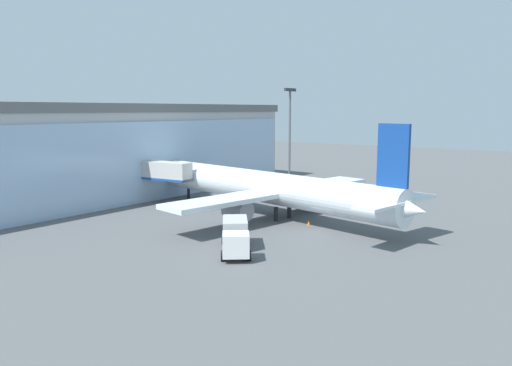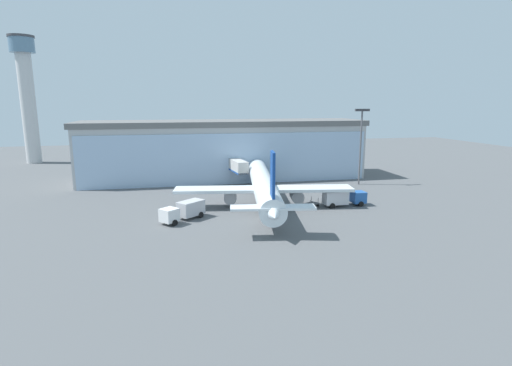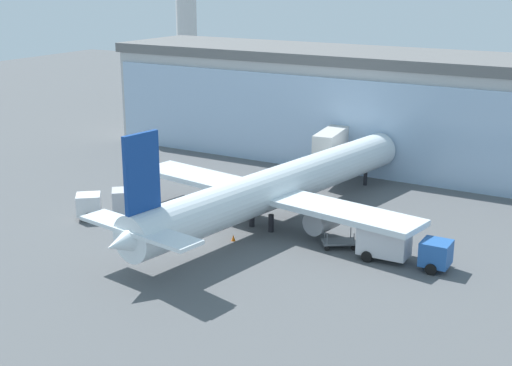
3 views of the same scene
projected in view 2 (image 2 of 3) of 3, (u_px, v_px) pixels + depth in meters
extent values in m
plane|color=#545659|center=(260.00, 220.00, 59.88)|extent=(240.00, 240.00, 0.00)
cube|color=#B1B1B1|center=(225.00, 152.00, 91.60)|extent=(63.09, 15.58, 12.08)
cube|color=#A4BFDD|center=(229.00, 159.00, 84.77)|extent=(61.52, 1.68, 10.87)
cube|color=slate|center=(224.00, 123.00, 90.27)|extent=(64.35, 15.89, 1.20)
cube|color=beige|center=(235.00, 164.00, 84.24)|extent=(3.53, 11.92, 2.40)
cube|color=#194799|center=(235.00, 169.00, 84.45)|extent=(3.57, 11.92, 0.30)
cylinder|color=#4C4C51|center=(229.00, 174.00, 88.86)|extent=(0.70, 0.70, 3.23)
cylinder|color=silver|center=(29.00, 109.00, 113.16)|extent=(4.03, 4.03, 30.73)
cylinder|color=slate|center=(22.00, 45.00, 109.70)|extent=(6.46, 6.46, 4.00)
cylinder|color=#3F3F44|center=(21.00, 36.00, 109.24)|extent=(6.79, 6.79, 0.60)
cylinder|color=#59595E|center=(360.00, 148.00, 84.21)|extent=(0.36, 0.36, 15.48)
cube|color=#333338|center=(362.00, 110.00, 82.62)|extent=(3.20, 0.40, 0.50)
cylinder|color=white|center=(263.00, 185.00, 68.36)|extent=(9.95, 36.42, 3.70)
cone|color=white|center=(257.00, 168.00, 86.13)|extent=(4.17, 3.60, 3.70)
cone|color=white|center=(274.00, 214.00, 50.59)|extent=(3.98, 4.52, 3.33)
cube|color=white|center=(264.00, 189.00, 66.66)|extent=(29.96, 9.29, 0.50)
cube|color=white|center=(273.00, 207.00, 51.46)|extent=(11.25, 4.27, 0.30)
cube|color=navy|center=(273.00, 174.00, 51.10)|extent=(0.91, 3.21, 5.89)
cylinder|color=gray|center=(230.00, 197.00, 67.11)|extent=(2.62, 3.52, 2.10)
cylinder|color=gray|center=(297.00, 196.00, 67.72)|extent=(2.62, 3.52, 2.10)
cylinder|color=black|center=(258.00, 204.00, 66.07)|extent=(0.50, 0.50, 1.60)
cylinder|color=black|center=(271.00, 204.00, 66.19)|extent=(0.50, 0.50, 1.60)
cylinder|color=black|center=(258.00, 182.00, 83.72)|extent=(0.40, 0.40, 1.60)
cube|color=silver|center=(169.00, 215.00, 57.39)|extent=(3.09, 3.09, 1.90)
cube|color=#B2B2B7|center=(191.00, 208.00, 60.62)|extent=(4.49, 4.23, 2.20)
cylinder|color=black|center=(175.00, 223.00, 56.92)|extent=(0.89, 0.80, 0.90)
cylinder|color=black|center=(165.00, 220.00, 58.24)|extent=(0.89, 0.80, 0.90)
cylinder|color=black|center=(201.00, 215.00, 60.95)|extent=(0.89, 0.80, 0.90)
cylinder|color=black|center=(191.00, 212.00, 62.27)|extent=(0.89, 0.80, 0.90)
cube|color=#2659A5|center=(358.00, 197.00, 68.25)|extent=(2.20, 2.20, 1.90)
cube|color=silver|center=(335.00, 197.00, 67.28)|extent=(4.00, 2.20, 2.20)
cylinder|color=black|center=(355.00, 201.00, 69.49)|extent=(0.90, 0.30, 0.90)
cylinder|color=black|center=(361.00, 204.00, 67.39)|extent=(0.90, 0.30, 0.90)
cylinder|color=black|center=(327.00, 203.00, 68.33)|extent=(0.90, 0.30, 0.90)
cylinder|color=black|center=(332.00, 206.00, 66.23)|extent=(0.90, 0.30, 0.90)
cube|color=slate|center=(311.00, 204.00, 67.20)|extent=(3.22, 2.86, 0.16)
cylinder|color=black|center=(310.00, 208.00, 65.98)|extent=(0.44, 0.34, 0.44)
cylinder|color=slate|center=(310.00, 203.00, 65.82)|extent=(0.08, 0.08, 0.90)
cylinder|color=black|center=(303.00, 206.00, 66.97)|extent=(0.44, 0.34, 0.44)
cylinder|color=slate|center=(303.00, 201.00, 66.80)|extent=(0.08, 0.08, 0.90)
cylinder|color=black|center=(318.00, 205.00, 67.56)|extent=(0.44, 0.34, 0.44)
cylinder|color=slate|center=(318.00, 200.00, 67.39)|extent=(0.08, 0.08, 0.90)
cylinder|color=black|center=(311.00, 204.00, 68.54)|extent=(0.44, 0.34, 0.44)
cylinder|color=slate|center=(311.00, 199.00, 68.38)|extent=(0.08, 0.08, 0.90)
cone|color=orange|center=(266.00, 213.00, 62.46)|extent=(0.36, 0.36, 0.55)
cone|color=orange|center=(335.00, 198.00, 72.35)|extent=(0.36, 0.36, 0.55)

